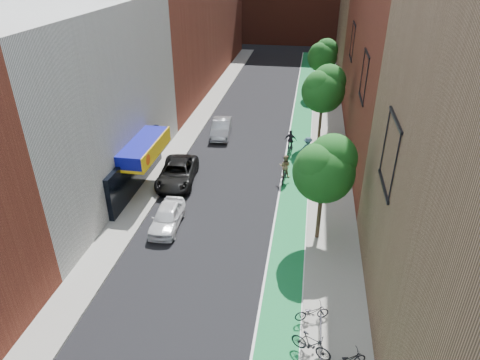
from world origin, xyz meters
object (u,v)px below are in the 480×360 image
at_px(parked_car_black, 177,173).
at_px(parked_car_silver, 221,128).
at_px(cyclist_lane_mid, 290,145).
at_px(parked_car_white, 167,217).
at_px(cyclist_lane_far, 307,152).
at_px(cyclist_lane_near, 285,171).

bearing_deg(parked_car_black, parked_car_silver, 75.36).
bearing_deg(cyclist_lane_mid, parked_car_white, 67.87).
distance_m(parked_car_black, cyclist_lane_far, 10.19).
bearing_deg(parked_car_white, cyclist_lane_near, 43.20).
xyz_separation_m(parked_car_white, parked_car_silver, (0.35, 14.45, 0.06)).
xyz_separation_m(cyclist_lane_near, cyclist_lane_far, (1.50, 3.23, 0.12)).
xyz_separation_m(parked_car_white, cyclist_lane_mid, (6.66, 11.65, 0.07)).
xyz_separation_m(parked_car_silver, cyclist_lane_far, (7.70, -4.36, 0.23)).
height_order(parked_car_white, parked_car_black, parked_car_black).
distance_m(parked_car_black, parked_car_silver, 9.09).
xyz_separation_m(parked_car_black, cyclist_lane_mid, (7.68, 6.18, 0.00)).
bearing_deg(cyclist_lane_mid, parked_car_black, 46.44).
bearing_deg(cyclist_lane_far, cyclist_lane_near, 56.90).
relative_size(parked_car_white, parked_car_silver, 0.89).
bearing_deg(parked_car_white, parked_car_black, 97.50).
height_order(cyclist_lane_mid, cyclist_lane_far, cyclist_lane_far).
relative_size(cyclist_lane_near, cyclist_lane_far, 0.94).
distance_m(cyclist_lane_mid, cyclist_lane_far, 2.10).
relative_size(cyclist_lane_near, cyclist_lane_mid, 1.01).
bearing_deg(cyclist_lane_mid, parked_car_silver, -16.31).
distance_m(cyclist_lane_near, cyclist_lane_far, 3.57).
distance_m(parked_car_white, cyclist_lane_mid, 13.42).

